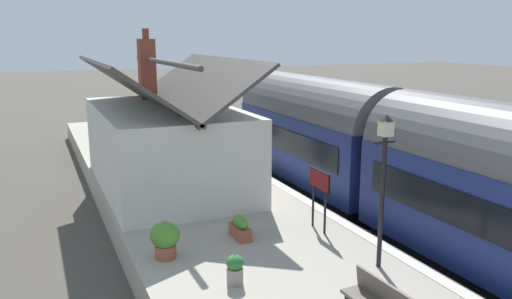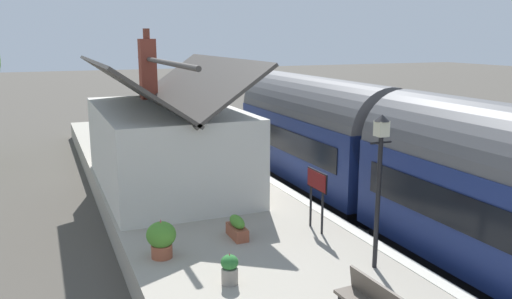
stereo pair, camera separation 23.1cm
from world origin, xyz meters
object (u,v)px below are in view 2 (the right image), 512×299
Objects in this scene: planter_by_door at (237,227)px; planter_edge_near at (127,142)px; station_building at (166,143)px; planter_edge_far at (176,127)px; station_sign_board at (317,185)px; train at (390,160)px; planter_bench_left at (161,238)px; bench_platform_end at (156,133)px; planter_corner_building at (230,269)px; lamp_post_platform at (380,161)px.

planter_edge_near is (11.10, 0.92, 0.16)m from planter_by_door.
station_building is 5.96m from planter_edge_near.
planter_edge_far is 0.65× the size of station_sign_board.
train is at bearing -150.29° from planter_edge_near.
station_building reaches higher than station_sign_board.
station_building is at bearing 24.92° from station_sign_board.
planter_bench_left is at bearing 164.67° from planter_edge_far.
train is at bearing -80.72° from planter_bench_left.
planter_edge_near is (-3.54, 3.08, 0.11)m from planter_edge_far.
station_sign_board reaches higher than bench_platform_end.
planter_corner_building is 2.05m from planter_bench_left.
train is 4.58m from lamp_post_platform.
station_building is 7.81× the size of planter_edge_far.
planter_by_door is 0.96× the size of planter_edge_near.
planter_edge_far is 4.70m from planter_edge_near.
planter_edge_near is at bearing -0.37° from planter_corner_building.
lamp_post_platform reaches higher than planter_by_door.
planter_corner_building reaches higher than planter_edge_far.
planter_by_door is at bearing -24.21° from planter_corner_building.
bench_platform_end is at bearing -6.36° from planter_corner_building.
planter_edge_near is 11.79m from station_sign_board.
planter_by_door is (-0.70, 5.02, -1.09)m from train.
train is at bearing -159.50° from bench_platform_end.
bench_platform_end is (7.18, -1.14, -0.97)m from station_building.
train is 20.79× the size of planter_by_door.
planter_bench_left is (-1.14, 6.99, -0.89)m from train.
station_building is 5.96m from planter_bench_left.
planter_bench_left is at bearing 61.04° from lamp_post_platform.
planter_edge_far is (9.40, -2.67, -1.13)m from station_building.
planter_edge_near is 0.92× the size of planter_bench_left.
planter_corner_building is (-2.94, 6.02, -1.03)m from train.
planter_bench_left reaches higher than bench_platform_end.
bench_platform_end is at bearing -2.91° from planter_by_door.
planter_edge_far is 17.17m from planter_corner_building.
planter_edge_near is at bearing 139.02° from planter_edge_far.
station_building reaches higher than train.
planter_edge_far is at bearing -15.87° from station_building.
lamp_post_platform reaches higher than planter_corner_building.
planter_edge_far is 17.48m from lamp_post_platform.
lamp_post_platform is (-17.36, 0.02, 2.04)m from planter_edge_far.
station_sign_board is at bearing 108.41° from train.
planter_by_door is at bearing 171.61° from planter_edge_far.
planter_corner_building is at bearing 155.79° from planter_by_door.
bench_platform_end is at bearing 20.50° from train.
bench_platform_end reaches higher than planter_edge_far.
planter_bench_left is 5.06m from lamp_post_platform.
planter_by_door is 2.45m from planter_corner_building.
planter_by_door is 2.27m from station_sign_board.
station_building reaches higher than planter_edge_far.
planter_bench_left is 4.10m from station_sign_board.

